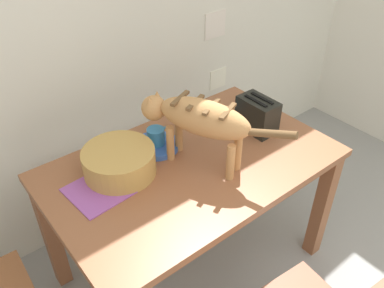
{
  "coord_description": "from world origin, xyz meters",
  "views": [
    {
      "loc": [
        -0.88,
        0.45,
        1.87
      ],
      "look_at": [
        0.01,
        1.55,
        0.83
      ],
      "focal_mm": 37.35,
      "sensor_mm": 36.0,
      "label": 1
    }
  ],
  "objects_px": {
    "coffee_mug": "(156,136)",
    "magazine": "(101,189)",
    "dining_table": "(192,177)",
    "wicker_basket": "(119,161)",
    "toaster": "(257,115)",
    "book_stack": "(205,116)",
    "cat": "(198,119)",
    "saucer_bowl": "(156,145)"
  },
  "relations": [
    {
      "from": "dining_table",
      "to": "wicker_basket",
      "type": "relative_size",
      "value": 4.16
    },
    {
      "from": "saucer_bowl",
      "to": "toaster",
      "type": "bearing_deg",
      "value": -20.87
    },
    {
      "from": "coffee_mug",
      "to": "saucer_bowl",
      "type": "bearing_deg",
      "value": 180.0
    },
    {
      "from": "saucer_bowl",
      "to": "coffee_mug",
      "type": "xyz_separation_m",
      "value": [
        0.0,
        0.0,
        0.05
      ]
    },
    {
      "from": "magazine",
      "to": "cat",
      "type": "bearing_deg",
      "value": -18.79
    },
    {
      "from": "wicker_basket",
      "to": "saucer_bowl",
      "type": "bearing_deg",
      "value": 12.81
    },
    {
      "from": "saucer_bowl",
      "to": "cat",
      "type": "bearing_deg",
      "value": -66.75
    },
    {
      "from": "coffee_mug",
      "to": "toaster",
      "type": "relative_size",
      "value": 0.62
    },
    {
      "from": "dining_table",
      "to": "cat",
      "type": "height_order",
      "value": "cat"
    },
    {
      "from": "cat",
      "to": "saucer_bowl",
      "type": "bearing_deg",
      "value": 90.0
    },
    {
      "from": "dining_table",
      "to": "saucer_bowl",
      "type": "xyz_separation_m",
      "value": [
        -0.07,
        0.19,
        0.1
      ]
    },
    {
      "from": "book_stack",
      "to": "wicker_basket",
      "type": "height_order",
      "value": "wicker_basket"
    },
    {
      "from": "cat",
      "to": "coffee_mug",
      "type": "distance_m",
      "value": 0.27
    },
    {
      "from": "cat",
      "to": "saucer_bowl",
      "type": "relative_size",
      "value": 3.05
    },
    {
      "from": "dining_table",
      "to": "magazine",
      "type": "height_order",
      "value": "magazine"
    },
    {
      "from": "dining_table",
      "to": "book_stack",
      "type": "relative_size",
      "value": 7.3
    },
    {
      "from": "cat",
      "to": "book_stack",
      "type": "xyz_separation_m",
      "value": [
        0.25,
        0.25,
        -0.21
      ]
    },
    {
      "from": "coffee_mug",
      "to": "magazine",
      "type": "xyz_separation_m",
      "value": [
        -0.35,
        -0.1,
        -0.06
      ]
    },
    {
      "from": "dining_table",
      "to": "saucer_bowl",
      "type": "relative_size",
      "value": 6.09
    },
    {
      "from": "saucer_bowl",
      "to": "coffee_mug",
      "type": "relative_size",
      "value": 1.74
    },
    {
      "from": "book_stack",
      "to": "magazine",
      "type": "bearing_deg",
      "value": -168.43
    },
    {
      "from": "dining_table",
      "to": "cat",
      "type": "xyz_separation_m",
      "value": [
        0.02,
        -0.01,
        0.32
      ]
    },
    {
      "from": "cat",
      "to": "saucer_bowl",
      "type": "xyz_separation_m",
      "value": [
        -0.09,
        0.2,
        -0.22
      ]
    },
    {
      "from": "cat",
      "to": "wicker_basket",
      "type": "xyz_separation_m",
      "value": [
        -0.31,
        0.15,
        -0.17
      ]
    },
    {
      "from": "coffee_mug",
      "to": "wicker_basket",
      "type": "height_order",
      "value": "wicker_basket"
    },
    {
      "from": "dining_table",
      "to": "toaster",
      "type": "xyz_separation_m",
      "value": [
        0.42,
        0.0,
        0.18
      ]
    },
    {
      "from": "coffee_mug",
      "to": "magazine",
      "type": "distance_m",
      "value": 0.37
    },
    {
      "from": "dining_table",
      "to": "toaster",
      "type": "distance_m",
      "value": 0.45
    },
    {
      "from": "magazine",
      "to": "book_stack",
      "type": "height_order",
      "value": "book_stack"
    },
    {
      "from": "saucer_bowl",
      "to": "wicker_basket",
      "type": "bearing_deg",
      "value": -167.19
    },
    {
      "from": "saucer_bowl",
      "to": "toaster",
      "type": "distance_m",
      "value": 0.52
    },
    {
      "from": "dining_table",
      "to": "coffee_mug",
      "type": "height_order",
      "value": "coffee_mug"
    },
    {
      "from": "magazine",
      "to": "book_stack",
      "type": "bearing_deg",
      "value": 6.4
    },
    {
      "from": "book_stack",
      "to": "toaster",
      "type": "height_order",
      "value": "toaster"
    },
    {
      "from": "book_stack",
      "to": "wicker_basket",
      "type": "distance_m",
      "value": 0.58
    },
    {
      "from": "magazine",
      "to": "wicker_basket",
      "type": "xyz_separation_m",
      "value": [
        0.12,
        0.05,
        0.06
      ]
    },
    {
      "from": "book_stack",
      "to": "cat",
      "type": "bearing_deg",
      "value": -135.93
    },
    {
      "from": "dining_table",
      "to": "book_stack",
      "type": "height_order",
      "value": "book_stack"
    },
    {
      "from": "dining_table",
      "to": "cat",
      "type": "bearing_deg",
      "value": -32.45
    },
    {
      "from": "dining_table",
      "to": "saucer_bowl",
      "type": "height_order",
      "value": "saucer_bowl"
    },
    {
      "from": "wicker_basket",
      "to": "cat",
      "type": "bearing_deg",
      "value": -25.78
    },
    {
      "from": "toaster",
      "to": "book_stack",
      "type": "bearing_deg",
      "value": 122.07
    }
  ]
}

